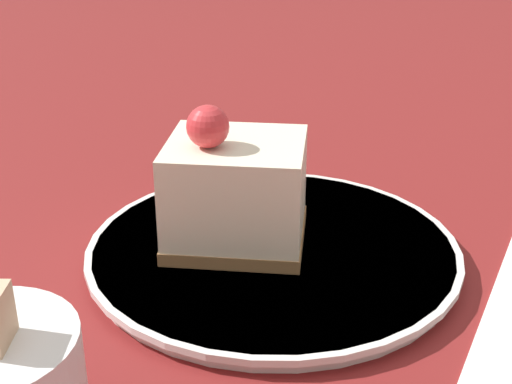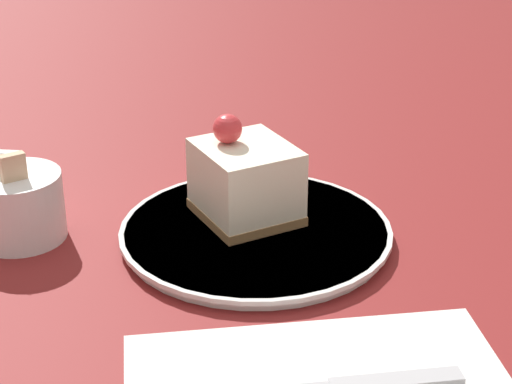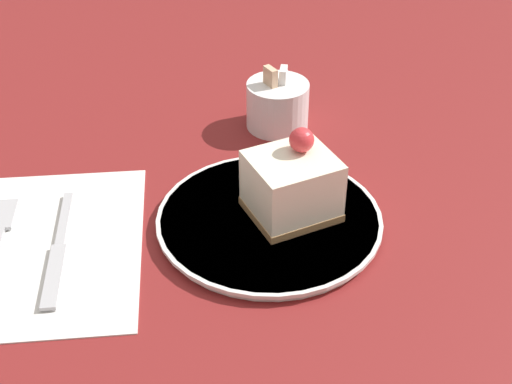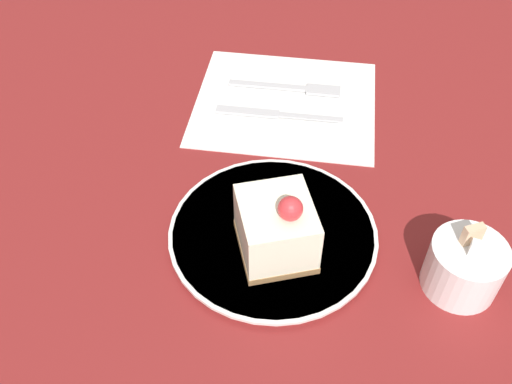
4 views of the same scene
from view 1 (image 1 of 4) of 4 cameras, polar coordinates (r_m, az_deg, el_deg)
The scene contains 3 objects.
ground_plane at distance 0.42m, azimuth 1.28°, elevation -7.19°, with size 4.00×4.00×0.00m, color maroon.
plate at distance 0.44m, azimuth 1.38°, elevation -4.73°, with size 0.23×0.23×0.01m.
cake_slice at distance 0.42m, azimuth -1.68°, elevation 0.11°, with size 0.09×0.09×0.09m.
Camera 1 is at (-0.10, 0.34, 0.22)m, focal length 50.00 mm.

